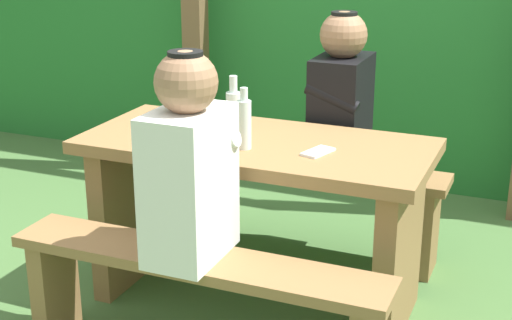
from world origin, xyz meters
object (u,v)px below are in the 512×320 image
object	(u,v)px
bottle_left	(234,111)
bottle_center	(243,123)
picnic_table	(256,193)
drinking_glass	(205,118)
bench_near	(197,289)
person_black_coat	(341,98)
person_white_shirt	(189,165)
bench_far	(300,188)
bottle_right	(197,118)
cell_phone	(318,152)

from	to	relation	value
bottle_left	bottle_center	world-z (taller)	bottle_left
bottle_center	picnic_table	bearing A→B (deg)	88.33
picnic_table	bottle_left	xyz separation A→B (m)	(-0.12, 0.04, 0.33)
picnic_table	drinking_glass	size ratio (longest dim) A/B	16.28
bench_near	person_black_coat	bearing A→B (deg)	80.10
bottle_left	bottle_center	bearing A→B (deg)	-54.90
person_white_shirt	bottle_center	bearing A→B (deg)	88.12
drinking_glass	bench_far	bearing A→B (deg)	60.07
bench_far	bottle_right	xyz separation A→B (m)	(-0.22, -0.64, 0.49)
bottle_right	person_white_shirt	bearing A→B (deg)	-66.20
bottle_left	cell_phone	distance (m)	0.42
bench_far	person_white_shirt	distance (m)	1.18
bench_far	person_black_coat	bearing A→B (deg)	-1.00
bench_near	bottle_left	world-z (taller)	bottle_left
bottle_center	cell_phone	world-z (taller)	bottle_center
person_white_shirt	bottle_right	size ratio (longest dim) A/B	3.19
drinking_glass	bench_near	bearing A→B (deg)	-66.93
bench_near	bottle_left	size ratio (longest dim) A/B	5.77
bench_near	cell_phone	distance (m)	0.69
bottle_right	bench_far	bearing A→B (deg)	71.23
bench_near	bottle_center	bearing A→B (deg)	90.46
bottle_right	cell_phone	size ratio (longest dim) A/B	1.61
picnic_table	bottle_center	distance (m)	0.35
picnic_table	drinking_glass	world-z (taller)	drinking_glass
picnic_table	person_white_shirt	xyz separation A→B (m)	(-0.02, -0.54, 0.29)
bottle_center	cell_phone	size ratio (longest dim) A/B	1.71
person_white_shirt	bottle_center	xyz separation A→B (m)	(0.01, 0.42, 0.04)
bottle_center	drinking_glass	bearing A→B (deg)	142.84
person_white_shirt	bottle_left	bearing A→B (deg)	99.66
person_white_shirt	bench_far	bearing A→B (deg)	89.08
bench_far	cell_phone	bearing A→B (deg)	-65.21
person_black_coat	cell_phone	distance (m)	0.61
drinking_glass	cell_phone	xyz separation A→B (m)	(0.55, -0.14, -0.04)
picnic_table	person_black_coat	xyz separation A→B (m)	(0.19, 0.54, 0.29)
drinking_glass	cell_phone	size ratio (longest dim) A/B	0.61
picnic_table	drinking_glass	xyz separation A→B (m)	(-0.27, 0.08, 0.27)
picnic_table	bench_far	distance (m)	0.57
bench_far	drinking_glass	distance (m)	0.69
bench_near	person_white_shirt	bearing A→B (deg)	169.18
bottle_left	bottle_right	distance (m)	0.17
bench_far	drinking_glass	world-z (taller)	drinking_glass
person_white_shirt	drinking_glass	distance (m)	0.67
picnic_table	bench_near	size ratio (longest dim) A/B	1.00
drinking_glass	bottle_center	xyz separation A→B (m)	(0.26, -0.20, 0.06)
picnic_table	bench_far	world-z (taller)	picnic_table
bench_far	bench_near	bearing A→B (deg)	-90.00
bottle_left	bottle_right	world-z (taller)	bottle_left
picnic_table	bench_far	size ratio (longest dim) A/B	1.00
bench_near	bench_far	size ratio (longest dim) A/B	1.00
bottle_left	bench_near	bearing A→B (deg)	-78.75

